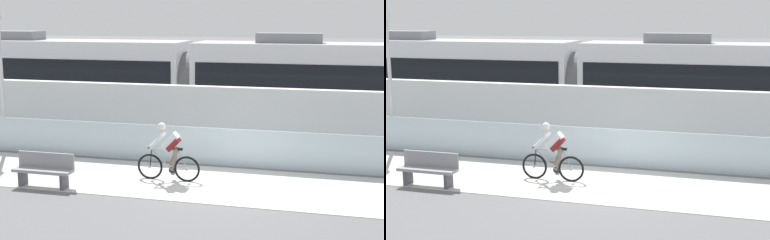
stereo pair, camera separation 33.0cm
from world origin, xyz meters
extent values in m
plane|color=slate|center=(0.00, 0.00, 0.00)|extent=(200.00, 200.00, 0.00)
cube|color=beige|center=(0.00, 0.00, 0.01)|extent=(32.00, 3.20, 0.01)
cube|color=silver|center=(0.00, 1.85, 0.57)|extent=(32.00, 0.05, 1.14)
cube|color=silver|center=(0.00, 3.65, 1.08)|extent=(32.00, 0.36, 2.15)
cube|color=#595654|center=(0.00, 6.13, 0.00)|extent=(32.00, 0.08, 0.01)
cube|color=#595654|center=(0.00, 7.57, 0.00)|extent=(32.00, 0.08, 0.01)
cube|color=silver|center=(-8.37, 6.85, 1.90)|extent=(11.00, 2.50, 3.10)
cube|color=black|center=(-8.37, 6.85, 2.25)|extent=(10.56, 2.54, 1.04)
cube|color=#19599E|center=(-8.37, 6.85, 0.53)|extent=(10.78, 2.53, 0.28)
cube|color=slate|center=(-10.35, 6.85, 3.63)|extent=(2.40, 1.10, 0.36)
cube|color=#232326|center=(-4.85, 6.85, 0.36)|extent=(1.40, 1.88, 0.20)
cylinder|color=black|center=(-4.85, 6.13, 0.30)|extent=(0.60, 0.10, 0.60)
cylinder|color=black|center=(-4.85, 7.57, 0.30)|extent=(0.60, 0.10, 0.60)
cube|color=silver|center=(3.13, 6.85, 1.90)|extent=(11.00, 2.50, 3.10)
cube|color=black|center=(3.13, 6.85, 2.25)|extent=(10.56, 2.54, 1.04)
cube|color=#19599E|center=(3.13, 6.85, 0.53)|extent=(10.78, 2.53, 0.28)
cube|color=slate|center=(1.15, 6.85, 3.63)|extent=(2.40, 1.10, 0.36)
cube|color=#232326|center=(-0.39, 6.85, 0.36)|extent=(1.40, 1.88, 0.20)
cylinder|color=black|center=(-0.39, 6.13, 0.30)|extent=(0.60, 0.10, 0.60)
cylinder|color=black|center=(-0.39, 7.57, 0.30)|extent=(0.60, 0.10, 0.60)
cylinder|color=#59595B|center=(-2.62, 6.85, 1.90)|extent=(0.60, 2.30, 2.30)
torus|color=black|center=(-2.05, 0.00, 0.36)|extent=(0.72, 0.06, 0.72)
cylinder|color=#99999E|center=(-2.05, 0.00, 0.36)|extent=(0.07, 0.10, 0.07)
torus|color=black|center=(-1.00, 0.00, 0.36)|extent=(0.72, 0.06, 0.72)
cylinder|color=#99999E|center=(-1.00, 0.00, 0.36)|extent=(0.07, 0.10, 0.07)
cylinder|color=#99999E|center=(-1.71, 0.00, 0.57)|extent=(0.60, 0.04, 0.58)
cylinder|color=#99999E|center=(-1.33, 0.00, 0.59)|extent=(0.22, 0.04, 0.59)
cylinder|color=#99999E|center=(-1.62, 0.00, 0.86)|extent=(0.76, 0.04, 0.07)
cylinder|color=#99999E|center=(-1.21, 0.00, 0.33)|extent=(0.43, 0.03, 0.09)
cylinder|color=#99999E|center=(-1.12, 0.00, 0.62)|extent=(0.27, 0.02, 0.53)
cylinder|color=black|center=(-2.02, 0.00, 0.60)|extent=(0.08, 0.03, 0.49)
cube|color=black|center=(-1.24, 0.00, 0.90)|extent=(0.24, 0.10, 0.05)
cylinder|color=black|center=(-2.00, 0.00, 0.95)|extent=(0.03, 0.58, 0.03)
cylinder|color=#262628|center=(-1.42, 0.00, 0.30)|extent=(0.18, 0.02, 0.18)
cube|color=silver|center=(-1.46, 0.00, 1.11)|extent=(0.50, 0.28, 0.51)
cube|color=maroon|center=(-1.37, 0.00, 1.02)|extent=(0.38, 0.30, 0.38)
sphere|color=tan|center=(-1.70, 0.00, 1.46)|extent=(0.20, 0.20, 0.20)
sphere|color=silver|center=(-1.70, 0.00, 1.49)|extent=(0.23, 0.23, 0.23)
cylinder|color=silver|center=(-1.82, 0.00, 1.12)|extent=(0.44, 0.41, 0.41)
cylinder|color=silver|center=(-1.82, 0.00, 1.12)|extent=(0.44, 0.41, 0.41)
cylinder|color=#726656|center=(-1.35, 0.00, 0.55)|extent=(0.29, 0.33, 0.80)
cylinder|color=#726656|center=(-1.35, 0.00, 0.69)|extent=(0.29, 0.33, 0.54)
cylinder|color=gray|center=(-7.93, 2.15, 0.10)|extent=(0.24, 0.24, 0.20)
cylinder|color=silver|center=(-7.93, 2.15, 2.20)|extent=(0.12, 0.12, 4.20)
cube|color=gray|center=(-4.55, -1.35, 0.45)|extent=(1.60, 0.44, 0.08)
cube|color=gray|center=(-4.55, -1.15, 0.69)|extent=(1.60, 0.06, 0.40)
cube|color=#4C4C51|center=(-5.15, -1.35, 0.21)|extent=(0.08, 0.36, 0.41)
cube|color=#4C4C51|center=(-3.95, -1.35, 0.21)|extent=(0.08, 0.36, 0.41)
camera|label=1|loc=(2.54, -13.50, 4.43)|focal=50.14mm
camera|label=2|loc=(2.86, -13.42, 4.43)|focal=50.14mm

